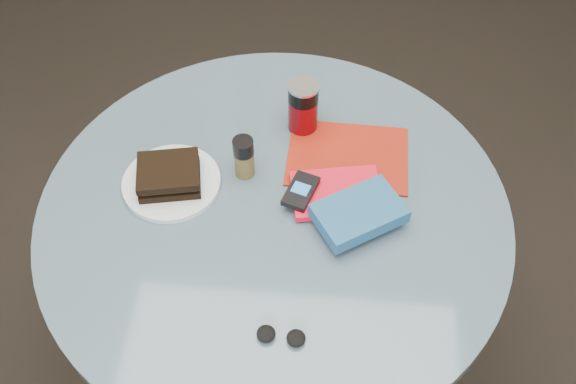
# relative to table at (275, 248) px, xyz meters

# --- Properties ---
(ground) EXTENTS (4.00, 4.00, 0.00)m
(ground) POSITION_rel_table_xyz_m (0.00, 0.00, -0.59)
(ground) COLOR black
(ground) RESTS_ON ground
(table) EXTENTS (1.00, 1.00, 0.75)m
(table) POSITION_rel_table_xyz_m (0.00, 0.00, 0.00)
(table) COLOR black
(table) RESTS_ON ground
(plate) EXTENTS (0.28, 0.28, 0.01)m
(plate) POSITION_rel_table_xyz_m (-0.23, 0.04, 0.17)
(plate) COLOR silver
(plate) RESTS_ON table
(sandwich) EXTENTS (0.15, 0.13, 0.05)m
(sandwich) POSITION_rel_table_xyz_m (-0.23, 0.03, 0.20)
(sandwich) COLOR black
(sandwich) RESTS_ON plate
(soda_can) EXTENTS (0.09, 0.09, 0.13)m
(soda_can) POSITION_rel_table_xyz_m (0.04, 0.24, 0.23)
(soda_can) COLOR #5D0409
(soda_can) RESTS_ON table
(pepper_grinder) EXTENTS (0.05, 0.05, 0.10)m
(pepper_grinder) POSITION_rel_table_xyz_m (-0.07, 0.08, 0.22)
(pepper_grinder) COLOR #4C4120
(pepper_grinder) RESTS_ON table
(magazine) EXTENTS (0.27, 0.21, 0.00)m
(magazine) POSITION_rel_table_xyz_m (0.15, 0.15, 0.17)
(magazine) COLOR maroon
(magazine) RESTS_ON table
(red_book) EXTENTS (0.21, 0.16, 0.02)m
(red_book) POSITION_rel_table_xyz_m (0.13, 0.04, 0.18)
(red_book) COLOR red
(red_book) RESTS_ON magazine
(novel) EXTENTS (0.21, 0.19, 0.03)m
(novel) POSITION_rel_table_xyz_m (0.18, -0.03, 0.20)
(novel) COLOR navy
(novel) RESTS_ON red_book
(mp3_player) EXTENTS (0.08, 0.10, 0.02)m
(mp3_player) POSITION_rel_table_xyz_m (0.05, 0.02, 0.19)
(mp3_player) COLOR black
(mp3_player) RESTS_ON red_book
(headphones) EXTENTS (0.09, 0.04, 0.02)m
(headphones) POSITION_rel_table_xyz_m (0.04, -0.30, 0.17)
(headphones) COLOR black
(headphones) RESTS_ON table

